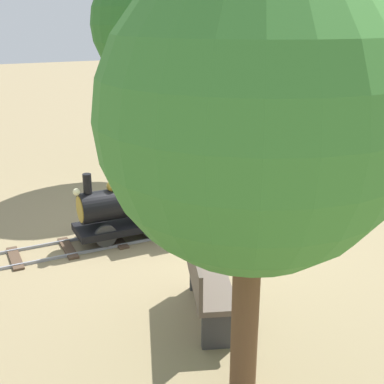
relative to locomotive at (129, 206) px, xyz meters
name	(u,v)px	position (x,y,z in m)	size (l,w,h in m)	color
ground_plane	(193,225)	(0.00, -1.02, -0.48)	(60.00, 60.00, 0.00)	#8C7A56
track	(203,222)	(0.00, -1.21, -0.47)	(0.72, 6.40, 0.04)	gray
locomotive	(129,206)	(0.00, 0.00, 0.00)	(0.68, 1.45, 1.02)	black
passenger_car	(253,190)	(0.00, -2.11, -0.06)	(0.78, 2.70, 0.97)	#3F3F3F
conductor_person	(140,157)	(0.87, -0.51, 0.47)	(0.30, 0.30, 1.62)	#282D47
park_bench	(205,281)	(-2.32, -0.03, -0.07)	(1.36, 0.82, 0.82)	brown
oak_tree_near	(253,118)	(-3.52, 0.23, 1.92)	(2.29, 2.29, 3.56)	brown
oak_tree_far	(154,25)	(2.71, -1.55, 2.43)	(2.34, 2.34, 4.10)	#4C3823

